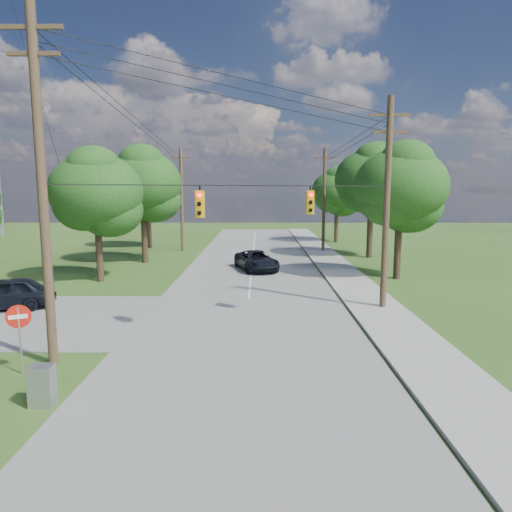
{
  "coord_description": "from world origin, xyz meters",
  "views": [
    {
      "loc": [
        2.57,
        -14.76,
        6.01
      ],
      "look_at": [
        2.44,
        5.0,
        3.15
      ],
      "focal_mm": 32.0,
      "sensor_mm": 36.0,
      "label": 1
    }
  ],
  "objects_px": {
    "pole_ne": "(387,201)",
    "car_main_north": "(256,260)",
    "pole_north_w": "(182,199)",
    "car_cross_dark": "(4,294)",
    "do_not_enter_sign": "(19,324)",
    "pole_sw": "(42,184)",
    "pole_north_e": "(324,199)",
    "control_cabinet": "(42,386)"
  },
  "relations": [
    {
      "from": "pole_ne",
      "to": "car_main_north",
      "type": "bearing_deg",
      "value": 120.23
    },
    {
      "from": "pole_ne",
      "to": "car_main_north",
      "type": "height_order",
      "value": "pole_ne"
    },
    {
      "from": "pole_north_w",
      "to": "car_cross_dark",
      "type": "relative_size",
      "value": 2.09
    },
    {
      "from": "car_cross_dark",
      "to": "do_not_enter_sign",
      "type": "height_order",
      "value": "do_not_enter_sign"
    },
    {
      "from": "car_cross_dark",
      "to": "car_main_north",
      "type": "xyz_separation_m",
      "value": [
        12.66,
        11.61,
        -0.09
      ]
    },
    {
      "from": "pole_sw",
      "to": "do_not_enter_sign",
      "type": "xyz_separation_m",
      "value": [
        -0.64,
        -0.88,
        -4.52
      ]
    },
    {
      "from": "car_cross_dark",
      "to": "car_main_north",
      "type": "relative_size",
      "value": 0.92
    },
    {
      "from": "pole_north_w",
      "to": "car_cross_dark",
      "type": "xyz_separation_m",
      "value": [
        -5.29,
        -22.42,
        -4.28
      ]
    },
    {
      "from": "car_cross_dark",
      "to": "pole_ne",
      "type": "bearing_deg",
      "value": 71.44
    },
    {
      "from": "pole_ne",
      "to": "pole_north_e",
      "type": "height_order",
      "value": "pole_ne"
    },
    {
      "from": "pole_north_e",
      "to": "do_not_enter_sign",
      "type": "height_order",
      "value": "pole_north_e"
    },
    {
      "from": "pole_sw",
      "to": "do_not_enter_sign",
      "type": "distance_m",
      "value": 4.65
    },
    {
      "from": "pole_north_w",
      "to": "do_not_enter_sign",
      "type": "relative_size",
      "value": 4.27
    },
    {
      "from": "pole_sw",
      "to": "do_not_enter_sign",
      "type": "bearing_deg",
      "value": -125.9
    },
    {
      "from": "pole_ne",
      "to": "car_cross_dark",
      "type": "xyz_separation_m",
      "value": [
        -19.19,
        -0.42,
        -4.62
      ]
    },
    {
      "from": "car_cross_dark",
      "to": "car_main_north",
      "type": "bearing_deg",
      "value": 112.72
    },
    {
      "from": "pole_sw",
      "to": "control_cabinet",
      "type": "relative_size",
      "value": 10.13
    },
    {
      "from": "pole_sw",
      "to": "pole_north_e",
      "type": "xyz_separation_m",
      "value": [
        13.5,
        29.6,
        -1.1
      ]
    },
    {
      "from": "control_cabinet",
      "to": "pole_north_e",
      "type": "bearing_deg",
      "value": 68.38
    },
    {
      "from": "pole_north_e",
      "to": "pole_north_w",
      "type": "distance_m",
      "value": 13.9
    },
    {
      "from": "pole_sw",
      "to": "pole_north_e",
      "type": "bearing_deg",
      "value": 65.48
    },
    {
      "from": "pole_sw",
      "to": "pole_north_w",
      "type": "distance_m",
      "value": 29.62
    },
    {
      "from": "pole_sw",
      "to": "do_not_enter_sign",
      "type": "height_order",
      "value": "pole_sw"
    },
    {
      "from": "pole_ne",
      "to": "do_not_enter_sign",
      "type": "xyz_separation_m",
      "value": [
        -14.14,
        -8.48,
        -3.76
      ]
    },
    {
      "from": "pole_north_e",
      "to": "pole_north_w",
      "type": "bearing_deg",
      "value": 180.0
    },
    {
      "from": "pole_north_w",
      "to": "car_main_north",
      "type": "distance_m",
      "value": 13.79
    },
    {
      "from": "pole_north_w",
      "to": "control_cabinet",
      "type": "bearing_deg",
      "value": -87.38
    },
    {
      "from": "pole_ne",
      "to": "do_not_enter_sign",
      "type": "distance_m",
      "value": 16.91
    },
    {
      "from": "pole_ne",
      "to": "pole_north_w",
      "type": "distance_m",
      "value": 26.03
    },
    {
      "from": "pole_north_w",
      "to": "car_main_north",
      "type": "relative_size",
      "value": 1.92
    },
    {
      "from": "car_cross_dark",
      "to": "control_cabinet",
      "type": "distance_m",
      "value": 12.34
    },
    {
      "from": "do_not_enter_sign",
      "to": "car_main_north",
      "type": "bearing_deg",
      "value": 45.64
    },
    {
      "from": "control_cabinet",
      "to": "do_not_enter_sign",
      "type": "distance_m",
      "value": 3.04
    },
    {
      "from": "pole_north_w",
      "to": "control_cabinet",
      "type": "relative_size",
      "value": 8.44
    },
    {
      "from": "pole_ne",
      "to": "car_main_north",
      "type": "xyz_separation_m",
      "value": [
        -6.52,
        11.2,
        -4.71
      ]
    },
    {
      "from": "pole_north_w",
      "to": "car_cross_dark",
      "type": "bearing_deg",
      "value": -103.28
    },
    {
      "from": "control_cabinet",
      "to": "pole_north_w",
      "type": "bearing_deg",
      "value": 91.77
    },
    {
      "from": "pole_north_e",
      "to": "do_not_enter_sign",
      "type": "bearing_deg",
      "value": -114.88
    },
    {
      "from": "pole_north_e",
      "to": "control_cabinet",
      "type": "bearing_deg",
      "value": -110.76
    },
    {
      "from": "pole_north_e",
      "to": "control_cabinet",
      "type": "height_order",
      "value": "pole_north_e"
    },
    {
      "from": "pole_sw",
      "to": "pole_ne",
      "type": "relative_size",
      "value": 1.14
    },
    {
      "from": "pole_ne",
      "to": "pole_north_w",
      "type": "xyz_separation_m",
      "value": [
        -13.9,
        22.0,
        -0.34
      ]
    }
  ]
}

